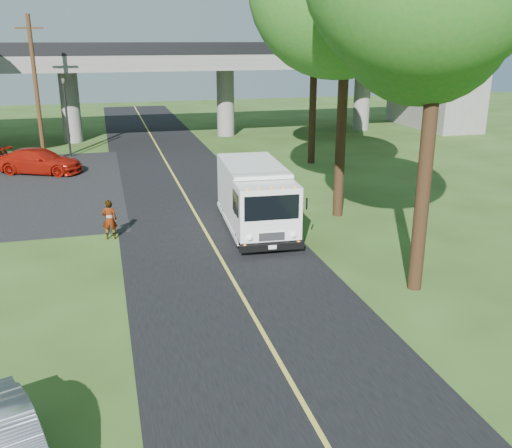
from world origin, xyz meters
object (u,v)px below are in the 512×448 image
object	(u,v)px
step_van	(255,196)
red_sedan	(40,161)
traffic_signal	(66,109)
tree_right_far	(319,26)
utility_pole	(36,90)
pedestrian	(109,220)

from	to	relation	value
step_van	red_sedan	size ratio (longest dim) A/B	1.31
traffic_signal	tree_right_far	size ratio (longest dim) A/B	0.47
tree_right_far	red_sedan	world-z (taller)	tree_right_far
step_van	red_sedan	distance (m)	16.50
traffic_signal	step_van	bearing A→B (deg)	-65.84
utility_pole	tree_right_far	xyz separation A→B (m)	(16.71, -4.16, 3.71)
tree_right_far	step_van	xyz separation A→B (m)	(-7.13, -11.84, -6.83)
step_van	pedestrian	distance (m)	5.92
tree_right_far	red_sedan	bearing A→B (deg)	174.68
traffic_signal	tree_right_far	bearing A→B (deg)	-22.07
utility_pole	pedestrian	distance (m)	16.50
pedestrian	step_van	bearing A→B (deg)	-179.06
utility_pole	tree_right_far	distance (m)	17.61
step_van	pedestrian	size ratio (longest dim) A/B	4.08
utility_pole	tree_right_far	size ratio (longest dim) A/B	0.82
step_van	tree_right_far	bearing A→B (deg)	62.54
red_sedan	pedestrian	xyz separation A→B (m)	(3.72, -13.02, 0.08)
tree_right_far	red_sedan	xyz separation A→B (m)	(-16.73, 1.56, -7.57)
utility_pole	step_van	size ratio (longest dim) A/B	1.37
traffic_signal	red_sedan	bearing A→B (deg)	-108.31
red_sedan	tree_right_far	bearing A→B (deg)	-71.57
utility_pole	red_sedan	bearing A→B (deg)	-90.53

